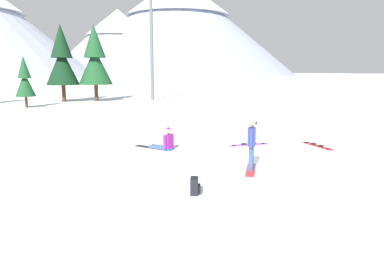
{
  "coord_description": "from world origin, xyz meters",
  "views": [
    {
      "loc": [
        -8.35,
        -8.87,
        3.16
      ],
      "look_at": [
        -2.18,
        2.53,
        1.0
      ],
      "focal_mm": 32.05,
      "sensor_mm": 36.0,
      "label": 1
    }
  ],
  "objects": [
    {
      "name": "loose_snowboard_near_left",
      "position": [
        3.13,
        1.13,
        0.02
      ],
      "size": [
        0.53,
        1.81,
        0.09
      ],
      "color": "red",
      "rests_on": "ground_plane"
    },
    {
      "name": "ground_plane",
      "position": [
        0.0,
        0.0,
        0.0
      ],
      "size": [
        800.0,
        800.0,
        0.0
      ],
      "primitive_type": "plane",
      "color": "silver"
    },
    {
      "name": "pine_tree_short",
      "position": [
        -3.08,
        28.99,
        4.32
      ],
      "size": [
        3.31,
        3.31,
        7.92
      ],
      "color": "#472D19",
      "rests_on": "ground_plane"
    },
    {
      "name": "loose_snowboard_near_right",
      "position": [
        0.7,
        2.7,
        0.02
      ],
      "size": [
        1.8,
        0.66,
        0.09
      ],
      "color": "#993FD8",
      "rests_on": "ground_plane"
    },
    {
      "name": "snowboarder_foreground",
      "position": [
        -1.61,
        -0.39,
        0.87
      ],
      "size": [
        1.19,
        1.32,
        1.66
      ],
      "color": "red",
      "rests_on": "ground_plane"
    },
    {
      "name": "peak_east_ridge",
      "position": [
        65.16,
        237.93,
        24.22
      ],
      "size": [
        101.77,
        101.77,
        46.36
      ],
      "color": "#9EA3B2",
      "rests_on": "ground_plane"
    },
    {
      "name": "backpack_black",
      "position": [
        -4.24,
        -1.43,
        0.21
      ],
      "size": [
        0.36,
        0.38,
        0.47
      ],
      "color": "black",
      "rests_on": "ground_plane"
    },
    {
      "name": "peak_west_ridge",
      "position": [
        113.57,
        239.42,
        38.96
      ],
      "size": [
        180.04,
        180.04,
        74.58
      ],
      "color": "#8C93A3",
      "rests_on": "ground_plane"
    },
    {
      "name": "pine_tree_broad",
      "position": [
        -6.88,
        24.29,
        2.43
      ],
      "size": [
        1.67,
        1.67,
        4.46
      ],
      "color": "#472D19",
      "rests_on": "ground_plane"
    },
    {
      "name": "pine_tree_tall",
      "position": [
        0.07,
        28.12,
        4.37
      ],
      "size": [
        3.52,
        3.52,
        8.01
      ],
      "color": "#472D19",
      "rests_on": "ground_plane"
    },
    {
      "name": "snowboarder_midground",
      "position": [
        -2.85,
        3.61,
        0.32
      ],
      "size": [
        1.25,
        1.72,
        0.94
      ],
      "color": "#335184",
      "rests_on": "ground_plane"
    },
    {
      "name": "ski_lift_tower",
      "position": [
        5.97,
        26.86,
        6.39
      ],
      "size": [
        3.11,
        0.36,
        11.39
      ],
      "color": "#595B60",
      "rests_on": "ground_plane"
    }
  ]
}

